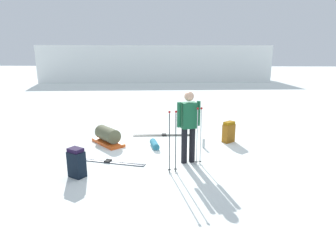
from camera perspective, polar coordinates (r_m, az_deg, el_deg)
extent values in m
plane|color=white|center=(7.70, 0.00, -5.04)|extent=(80.00, 80.00, 0.00)
cube|color=white|center=(25.91, -2.41, 12.27)|extent=(18.97, 6.60, 2.93)
cylinder|color=black|center=(6.84, 3.20, -3.89)|extent=(0.14, 0.14, 0.85)
cylinder|color=black|center=(6.91, 4.75, -3.72)|extent=(0.14, 0.14, 0.85)
cube|color=#165836|center=(6.68, 4.09, 2.10)|extent=(0.40, 0.32, 0.60)
cylinder|color=#165836|center=(6.59, 2.16, 2.22)|extent=(0.09, 0.09, 0.58)
cylinder|color=#165836|center=(6.76, 5.99, 2.48)|extent=(0.09, 0.09, 0.58)
sphere|color=tan|center=(6.60, 4.16, 5.83)|extent=(0.22, 0.22, 0.22)
cube|color=black|center=(9.14, -0.79, -1.74)|extent=(1.92, 0.18, 0.02)
cube|color=black|center=(9.14, -0.79, -1.59)|extent=(0.14, 0.07, 0.03)
cube|color=black|center=(9.05, -0.79, -1.92)|extent=(1.92, 0.18, 0.02)
cube|color=black|center=(9.04, -0.79, -1.77)|extent=(0.14, 0.07, 0.03)
cube|color=black|center=(7.12, -11.87, -6.99)|extent=(1.83, 0.46, 0.02)
cube|color=black|center=(7.11, -11.88, -6.80)|extent=(0.15, 0.09, 0.03)
cube|color=black|center=(7.20, -11.52, -6.71)|extent=(1.83, 0.46, 0.02)
cube|color=black|center=(7.19, -11.53, -6.52)|extent=(0.15, 0.09, 0.03)
cube|color=#8A5415|center=(8.58, 11.81, -1.40)|extent=(0.40, 0.38, 0.53)
cube|color=#8D5D0A|center=(8.50, 11.91, 0.58)|extent=(0.36, 0.35, 0.08)
cube|color=black|center=(6.44, -17.49, -7.19)|extent=(0.40, 0.37, 0.56)
cube|color=black|center=(6.33, -17.71, -4.52)|extent=(0.36, 0.34, 0.08)
cylinder|color=#B3BCBA|center=(6.70, 5.72, -2.29)|extent=(0.02, 0.02, 1.31)
sphere|color=#A51919|center=(6.53, 5.87, 3.44)|extent=(0.05, 0.05, 0.05)
cylinder|color=black|center=(6.90, 5.59, -7.01)|extent=(0.07, 0.07, 0.01)
cylinder|color=#B3BCBA|center=(6.73, 6.44, -2.23)|extent=(0.02, 0.02, 1.31)
sphere|color=#A51919|center=(6.56, 6.61, 3.47)|extent=(0.05, 0.05, 0.05)
cylinder|color=black|center=(6.93, 6.29, -6.93)|extent=(0.07, 0.07, 0.01)
cylinder|color=black|center=(6.22, 0.28, -3.48)|extent=(0.02, 0.02, 1.32)
sphere|color=#A51919|center=(6.04, 0.29, 2.76)|extent=(0.05, 0.05, 0.05)
cylinder|color=black|center=(6.44, 0.27, -8.57)|extent=(0.07, 0.07, 0.01)
cylinder|color=black|center=(6.26, 1.53, -3.38)|extent=(0.02, 0.02, 1.32)
sphere|color=#A51919|center=(6.08, 1.57, 2.83)|extent=(0.05, 0.05, 0.05)
cylinder|color=black|center=(6.47, 1.49, -8.45)|extent=(0.07, 0.07, 0.01)
cube|color=#D75019|center=(8.47, -11.67, -3.17)|extent=(1.10, 1.13, 0.09)
cylinder|color=#56593F|center=(8.40, -11.76, -1.58)|extent=(0.83, 0.85, 0.40)
cylinder|color=teal|center=(8.00, -2.67, -3.60)|extent=(0.32, 0.58, 0.18)
cylinder|color=#ACB6B6|center=(8.00, 7.01, -3.40)|extent=(0.07, 0.07, 0.26)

